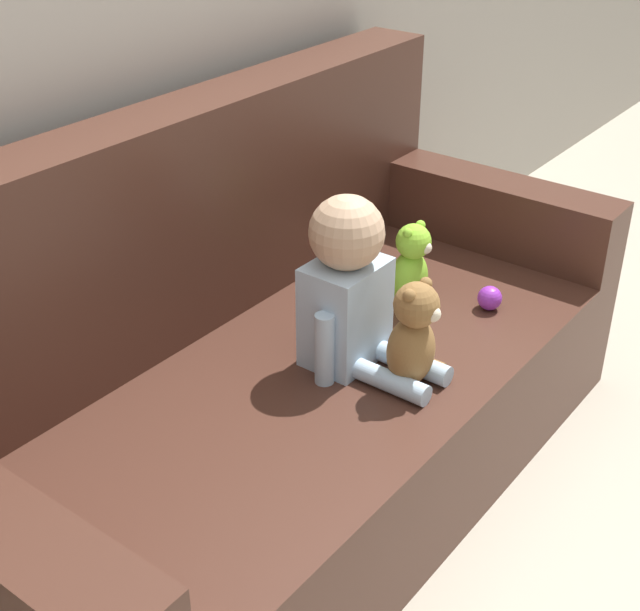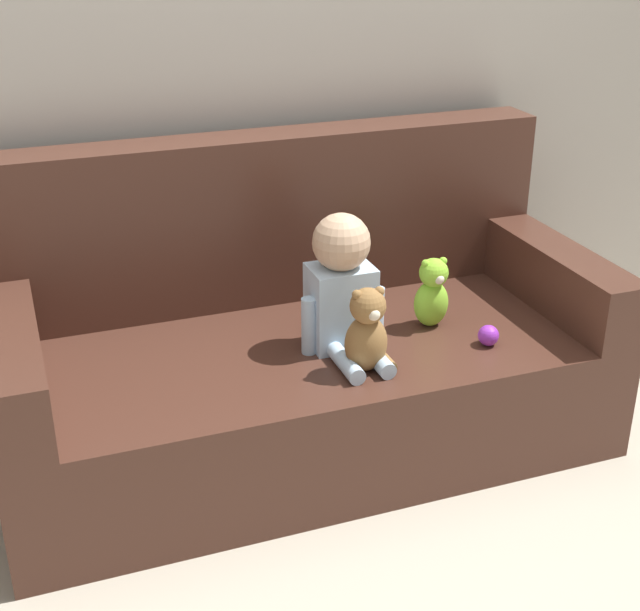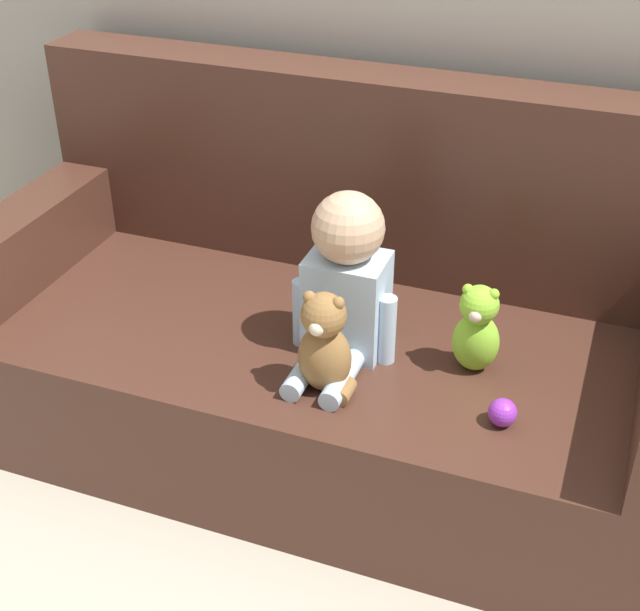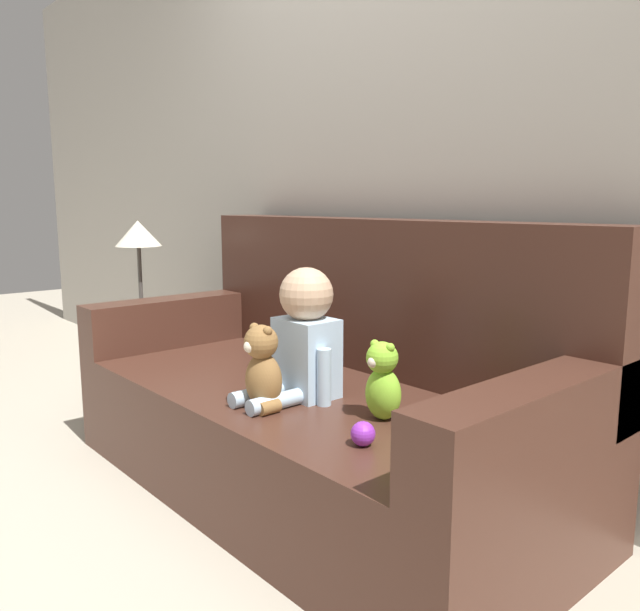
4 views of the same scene
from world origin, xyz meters
The scene contains 6 objects.
ground_plane centered at (0.00, 0.00, 0.00)m, with size 12.00×12.00×0.00m, color #B7AD99.
couch centered at (0.00, 0.08, 0.32)m, with size 1.93×0.90×0.97m.
person_baby centered at (0.09, -0.09, 0.59)m, with size 0.27×0.35×0.43m.
teddy_bear_brown centered at (0.10, -0.27, 0.52)m, with size 0.16×0.12×0.27m.
plush_toy_side centered at (0.42, -0.06, 0.51)m, with size 0.12×0.11×0.24m.
toy_ball centered at (0.52, -0.25, 0.43)m, with size 0.07×0.07×0.07m.
Camera 3 is at (0.69, -1.86, 1.70)m, focal length 50.00 mm.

